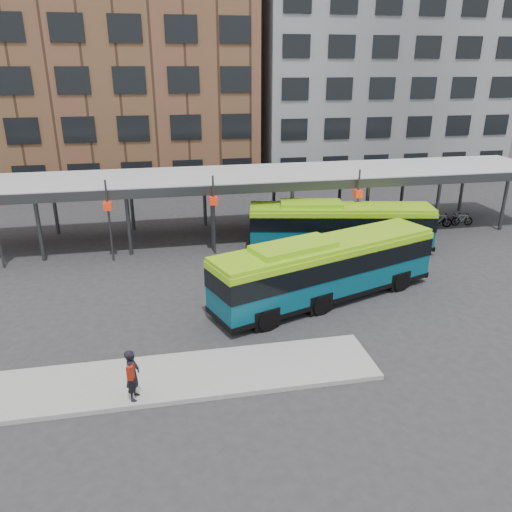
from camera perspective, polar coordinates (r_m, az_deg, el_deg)
The scene contains 9 objects.
ground at distance 22.39m, azimuth 6.02°, elevation -7.80°, with size 120.00×120.00×0.00m, color #28282B.
boarding_island at distance 18.97m, azimuth -7.75°, elevation -13.39°, with size 14.00×3.00×0.18m, color gray.
canopy at distance 32.84m, azimuth -0.39°, elevation 8.99°, with size 40.00×6.53×4.80m.
building_brick at distance 50.84m, azimuth -16.70°, elevation 20.48°, with size 26.00×14.00×22.00m, color brown.
building_grey at distance 55.28m, azimuth 13.14°, elevation 19.73°, with size 24.00×14.00×20.00m, color slate.
bus_front at distance 24.10m, azimuth 7.95°, elevation -1.30°, with size 11.86×6.28×3.23m.
bus_rear at distance 31.01m, azimuth 9.52°, elevation 3.53°, with size 11.30×4.55×3.05m.
pedestrian at distance 17.53m, azimuth -13.92°, elevation -13.01°, with size 0.57×0.75×1.85m.
bike_rack at distance 37.39m, azimuth 19.61°, elevation 3.83°, with size 5.63×1.48×1.03m.
Camera 1 is at (-6.06, -18.68, 10.75)m, focal length 35.00 mm.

